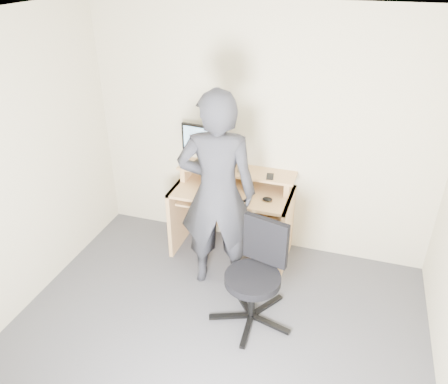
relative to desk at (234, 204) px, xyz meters
The scene contains 14 objects.
ground 1.64m from the desk, 82.55° to the right, with size 3.50×3.50×0.00m, color #4E4D52.
back_wall 0.76m from the desk, 47.89° to the left, with size 3.50×0.02×2.50m, color beige.
ceiling 2.49m from the desk, 82.55° to the right, with size 3.50×3.50×0.02m, color white.
desk is the anchor object (origin of this frame).
monitor 0.73m from the desk, 166.33° to the left, with size 0.45×0.12×0.42m.
external_drive 0.50m from the desk, 154.00° to the left, with size 0.07×0.13×0.20m, color black.
travel_mug 0.45m from the desk, 38.96° to the left, with size 0.08×0.08×0.17m, color #B3B3B7.
smartphone 0.51m from the desk, ahead, with size 0.07×0.13×0.01m, color black.
charger 0.42m from the desk, behind, with size 0.04×0.04×0.04m, color black.
headphones 0.40m from the desk, 137.52° to the left, with size 0.16×0.16×0.02m, color silver.
keyboard 0.22m from the desk, 68.94° to the right, with size 0.46×0.18×0.03m, color black.
mouse 0.48m from the desk, 25.02° to the right, with size 0.10×0.06×0.04m, color black.
office_chair 1.02m from the desk, 62.60° to the right, with size 0.72×0.70×0.91m.
person 0.68m from the desk, 90.05° to the right, with size 0.70×0.46×1.92m, color black.
Camera 1 is at (0.88, -2.22, 2.86)m, focal length 35.00 mm.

